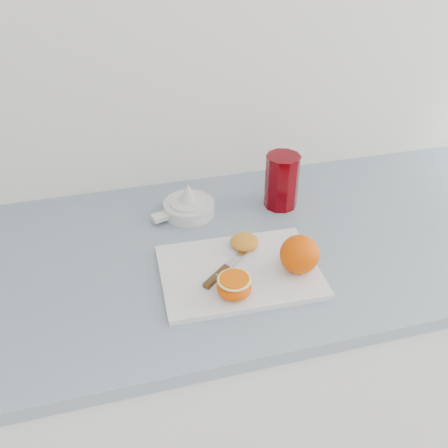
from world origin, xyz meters
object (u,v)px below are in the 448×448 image
cutting_board (239,271)px  counter (237,371)px  half_orange (234,286)px  red_tumbler (282,183)px  citrus_juicer (188,206)px

cutting_board → counter: bearing=72.2°
half_orange → cutting_board: bearing=65.8°
cutting_board → red_tumbler: 0.29m
half_orange → citrus_juicer: size_ratio=0.43×
cutting_board → red_tumbler: bearing=52.7°
counter → cutting_board: 0.46m
citrus_juicer → cutting_board: bearing=-77.1°
counter → citrus_juicer: size_ratio=15.83×
counter → red_tumbler: bearing=41.6°
counter → citrus_juicer: citrus_juicer is taller
counter → half_orange: half_orange is taller
half_orange → citrus_juicer: 0.31m
counter → red_tumbler: size_ratio=18.20×
citrus_juicer → red_tumbler: red_tumbler is taller
citrus_juicer → half_orange: bearing=-85.5°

